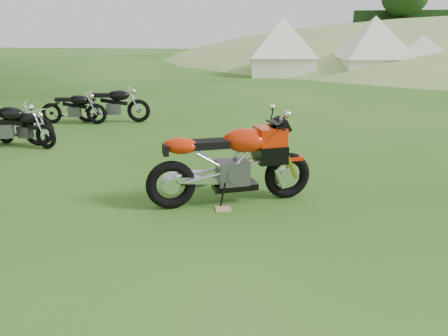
% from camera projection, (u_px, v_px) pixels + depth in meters
% --- Properties ---
extents(ground, '(120.00, 120.00, 0.00)m').
position_uv_depth(ground, '(214.00, 219.00, 5.76)').
color(ground, '#214A0F').
rests_on(ground, ground).
extents(sport_motorcycle, '(2.32, 1.43, 1.37)m').
position_uv_depth(sport_motorcycle, '(231.00, 157.00, 6.11)').
color(sport_motorcycle, red).
rests_on(sport_motorcycle, ground).
extents(plywood_board, '(0.25, 0.22, 0.02)m').
position_uv_depth(plywood_board, '(223.00, 209.00, 6.06)').
color(plywood_board, tan).
rests_on(plywood_board, ground).
extents(vintage_moto_a, '(1.95, 1.23, 1.02)m').
position_uv_depth(vintage_moto_a, '(2.00, 124.00, 9.12)').
color(vintage_moto_a, black).
rests_on(vintage_moto_a, ground).
extents(vintage_moto_b, '(1.68, 0.75, 0.86)m').
position_uv_depth(vintage_moto_b, '(24.00, 126.00, 9.30)').
color(vintage_moto_b, black).
rests_on(vintage_moto_b, ground).
extents(vintage_moto_c, '(1.75, 0.56, 0.90)m').
position_uv_depth(vintage_moto_c, '(73.00, 107.00, 11.58)').
color(vintage_moto_c, black).
rests_on(vintage_moto_c, ground).
extents(vintage_moto_d, '(2.00, 0.79, 1.03)m').
position_uv_depth(vintage_moto_d, '(112.00, 104.00, 11.76)').
color(vintage_moto_d, black).
rests_on(vintage_moto_d, ground).
extents(tent_left, '(3.81, 3.81, 2.94)m').
position_uv_depth(tent_left, '(282.00, 49.00, 24.32)').
color(tent_left, white).
rests_on(tent_left, ground).
extents(tent_mid, '(3.96, 3.96, 2.95)m').
position_uv_depth(tent_mid, '(373.00, 49.00, 23.34)').
color(tent_mid, silver).
rests_on(tent_mid, ground).
extents(tent_right, '(2.87, 2.87, 2.41)m').
position_uv_depth(tent_right, '(421.00, 55.00, 22.84)').
color(tent_right, beige).
rests_on(tent_right, ground).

